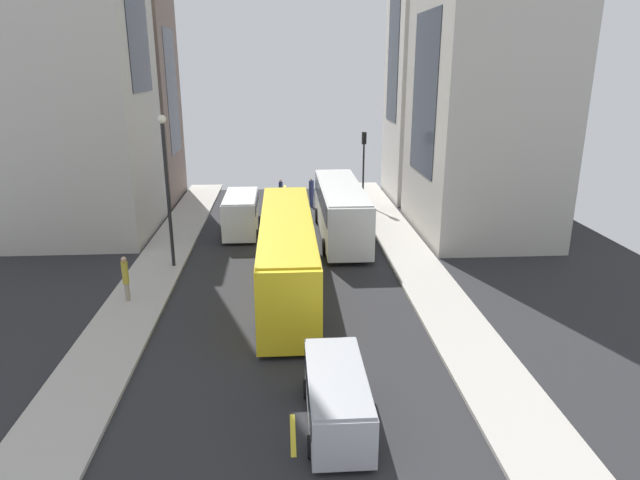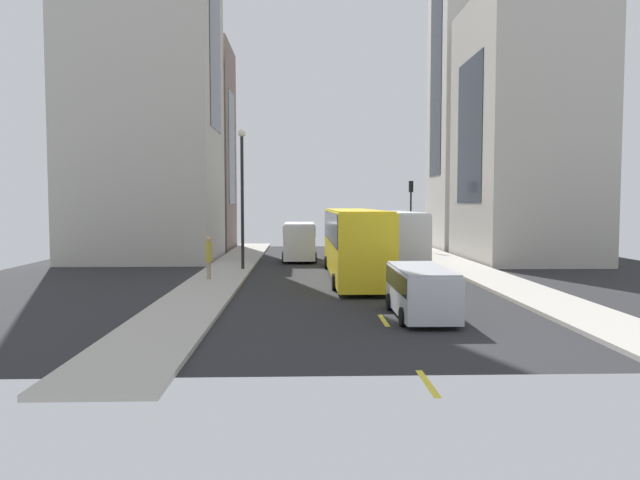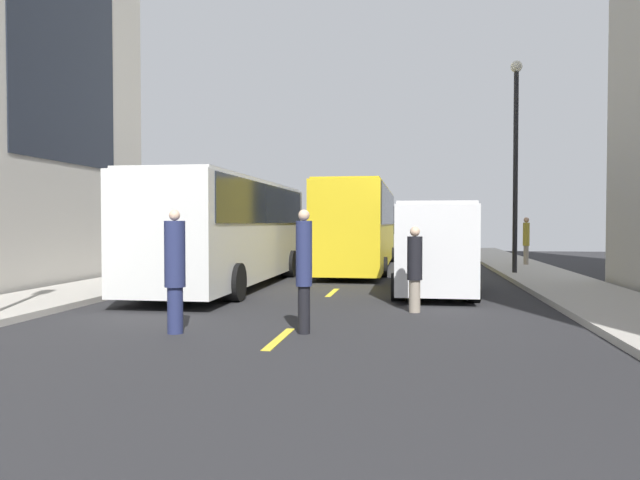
# 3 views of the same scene
# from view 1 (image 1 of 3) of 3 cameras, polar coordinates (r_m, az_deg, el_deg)

# --- Properties ---
(ground_plane) EXTENTS (40.77, 40.77, 0.00)m
(ground_plane) POSITION_cam_1_polar(r_m,az_deg,el_deg) (29.93, -3.35, -3.05)
(ground_plane) COLOR #28282B
(sidewalk_west) EXTENTS (2.76, 44.00, 0.15)m
(sidewalk_west) POSITION_cam_1_polar(r_m,az_deg,el_deg) (30.74, 9.83, -2.57)
(sidewalk_west) COLOR #B2ADA3
(sidewalk_west) RESTS_ON ground
(sidewalk_east) EXTENTS (2.76, 44.00, 0.15)m
(sidewalk_east) POSITION_cam_1_polar(r_m,az_deg,el_deg) (30.68, -16.57, -3.11)
(sidewalk_east) COLOR #B2ADA3
(sidewalk_east) RESTS_ON ground
(lane_stripe_0) EXTENTS (0.16, 2.00, 0.01)m
(lane_stripe_0) POSITION_cam_1_polar(r_m,az_deg,el_deg) (50.14, -3.63, 5.39)
(lane_stripe_0) COLOR yellow
(lane_stripe_0) RESTS_ON ground
(lane_stripe_1) EXTENTS (0.16, 2.00, 0.01)m
(lane_stripe_1) POSITION_cam_1_polar(r_m,az_deg,el_deg) (43.32, -3.56, 3.46)
(lane_stripe_1) COLOR yellow
(lane_stripe_1) RESTS_ON ground
(lane_stripe_2) EXTENTS (0.16, 2.00, 0.01)m
(lane_stripe_2) POSITION_cam_1_polar(r_m,az_deg,el_deg) (36.56, -3.47, 0.80)
(lane_stripe_2) COLOR yellow
(lane_stripe_2) RESTS_ON ground
(lane_stripe_3) EXTENTS (0.16, 2.00, 0.01)m
(lane_stripe_3) POSITION_cam_1_polar(r_m,az_deg,el_deg) (29.93, -3.35, -3.04)
(lane_stripe_3) COLOR yellow
(lane_stripe_3) RESTS_ON ground
(lane_stripe_4) EXTENTS (0.16, 2.00, 0.01)m
(lane_stripe_4) POSITION_cam_1_polar(r_m,az_deg,el_deg) (23.50, -3.15, -9.03)
(lane_stripe_4) COLOR yellow
(lane_stripe_4) RESTS_ON ground
(lane_stripe_5) EXTENTS (0.16, 2.00, 0.01)m
(lane_stripe_5) POSITION_cam_1_polar(r_m,az_deg,el_deg) (17.51, -2.79, -19.30)
(lane_stripe_5) COLOR yellow
(lane_stripe_5) RESTS_ON ground
(building_west_0) EXTENTS (9.29, 7.32, 27.68)m
(building_west_0) POSITION_cam_1_polar(r_m,az_deg,el_deg) (46.88, 13.60, 21.15)
(building_west_0) COLOR beige
(building_west_0) RESTS_ON ground
(building_west_1) EXTENTS (7.69, 10.48, 17.52)m
(building_west_1) POSITION_cam_1_polar(r_m,az_deg,el_deg) (36.76, 16.60, 14.10)
(building_west_1) COLOR #B7B2A8
(building_west_1) RESTS_ON ground
(building_east_0) EXTENTS (6.71, 7.47, 16.99)m
(building_east_0) POSITION_cam_1_polar(r_m,az_deg,el_deg) (46.70, -19.05, 14.13)
(building_east_0) COLOR #7A665B
(building_east_0) RESTS_ON ground
(city_bus_white) EXTENTS (2.80, 11.33, 3.35)m
(city_bus_white) POSITION_cam_1_polar(r_m,az_deg,el_deg) (35.05, 2.15, 3.48)
(city_bus_white) COLOR silver
(city_bus_white) RESTS_ON ground
(streetcar_yellow) EXTENTS (2.70, 14.20, 3.59)m
(streetcar_yellow) POSITION_cam_1_polar(r_m,az_deg,el_deg) (26.79, -3.41, -0.73)
(streetcar_yellow) COLOR yellow
(streetcar_yellow) RESTS_ON ground
(delivery_van_white) EXTENTS (2.26, 5.26, 2.58)m
(delivery_van_white) POSITION_cam_1_polar(r_m,az_deg,el_deg) (36.13, -8.09, 2.93)
(delivery_van_white) COLOR white
(delivery_van_white) RESTS_ON ground
(car_silver_0) EXTENTS (1.93, 4.69, 1.74)m
(car_silver_0) POSITION_cam_1_polar(r_m,az_deg,el_deg) (17.38, 1.74, -15.48)
(car_silver_0) COLOR #B7BABF
(car_silver_0) RESTS_ON ground
(pedestrian_crossing_mid) EXTENTS (0.30, 0.30, 2.28)m
(pedestrian_crossing_mid) POSITION_cam_1_polar(r_m,az_deg,el_deg) (42.47, -4.04, 4.86)
(pedestrian_crossing_mid) COLOR black
(pedestrian_crossing_mid) RESTS_ON ground
(pedestrian_crossing_near) EXTENTS (0.38, 0.38, 2.27)m
(pedestrian_crossing_near) POSITION_cam_1_polar(r_m,az_deg,el_deg) (42.87, -0.89, 4.98)
(pedestrian_crossing_near) COLOR navy
(pedestrian_crossing_near) RESTS_ON ground
(pedestrian_walking_far) EXTENTS (0.34, 0.34, 1.95)m
(pedestrian_walking_far) POSITION_cam_1_polar(r_m,az_deg,el_deg) (39.71, -6.95, 3.59)
(pedestrian_walking_far) COLOR gray
(pedestrian_walking_far) RESTS_ON ground
(pedestrian_waiting_curb) EXTENTS (0.29, 0.29, 2.13)m
(pedestrian_waiting_curb) POSITION_cam_1_polar(r_m,az_deg,el_deg) (26.77, -19.30, -3.58)
(pedestrian_waiting_curb) COLOR gray
(pedestrian_waiting_curb) RESTS_ON ground
(traffic_light_near_corner) EXTENTS (0.32, 0.44, 5.53)m
(traffic_light_near_corner) POSITION_cam_1_polar(r_m,az_deg,el_deg) (42.92, 4.50, 8.77)
(traffic_light_near_corner) COLOR black
(traffic_light_near_corner) RESTS_ON ground
(streetlamp_near) EXTENTS (0.44, 0.44, 7.97)m
(streetlamp_near) POSITION_cam_1_polar(r_m,az_deg,el_deg) (29.83, -15.45, 6.18)
(streetlamp_near) COLOR black
(streetlamp_near) RESTS_ON ground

